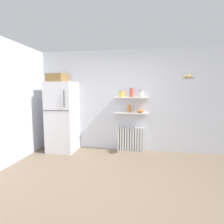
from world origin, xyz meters
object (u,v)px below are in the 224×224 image
Objects in this scene: vase at (129,109)px; storage_jar_2 at (141,94)px; storage_jar_1 at (131,92)px; shelf_bowl at (140,111)px; refrigerator at (62,115)px; storage_jar_0 at (122,94)px; hanging_fruit_basket at (188,77)px; radiator at (131,139)px.

storage_jar_2 is at bearing 0.00° from vase.
storage_jar_1 reaches higher than shelf_bowl.
vase is at bearing 180.00° from shelf_bowl.
storage_jar_1 reaches higher than vase.
refrigerator reaches higher than storage_jar_0.
storage_jar_1 is at bearing 161.80° from hanging_fruit_basket.
radiator is 2.02m from hanging_fruit_basket.
hanging_fruit_basket is at bearing -19.45° from radiator.
storage_jar_2 reaches higher than shelf_bowl.
vase is at bearing 180.00° from storage_jar_1.
refrigerator is at bearing -173.64° from shelf_bowl.
shelf_bowl is 0.59× the size of hanging_fruit_basket.
refrigerator is at bearing -172.79° from storage_jar_1.
storage_jar_1 reaches higher than storage_jar_0.
shelf_bowl is (0.24, -0.03, 0.74)m from radiator.
storage_jar_1 is at bearing 0.00° from vase.
vase is at bearing -150.85° from radiator.
hanging_fruit_basket is (1.23, -0.44, 1.53)m from radiator.
storage_jar_2 is at bearing 0.00° from shelf_bowl.
refrigerator is at bearing -172.56° from vase.
storage_jar_0 is at bearing 164.62° from hanging_fruit_basket.
storage_jar_2 is at bearing 6.35° from refrigerator.
refrigerator is 8.31× the size of storage_jar_1.
storage_jar_2 is 1.13m from hanging_fruit_basket.
storage_jar_1 reaches higher than radiator.
shelf_bowl is (0.29, 0.00, -0.06)m from vase.
storage_jar_1 is 1.22× the size of vase.
refrigerator is at bearing 176.50° from hanging_fruit_basket.
vase is 0.62× the size of hanging_fruit_basket.
storage_jar_1 is at bearing 0.00° from storage_jar_0.
radiator is 2.20× the size of hanging_fruit_basket.
refrigerator is 1.88m from radiator.
storage_jar_0 is 0.42m from vase.
refrigerator reaches higher than radiator.
storage_jar_1 is at bearing 180.00° from storage_jar_2.
refrigerator is 6.29× the size of hanging_fruit_basket.
radiator is 2.90× the size of storage_jar_1.
storage_jar_2 is 0.55× the size of hanging_fruit_basket.
storage_jar_2 is (0.24, 0.00, -0.03)m from storage_jar_1.
storage_jar_0 is 1.57m from hanging_fruit_basket.
hanging_fruit_basket is (1.29, -0.41, 0.74)m from vase.
hanging_fruit_basket reaches higher than shelf_bowl.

